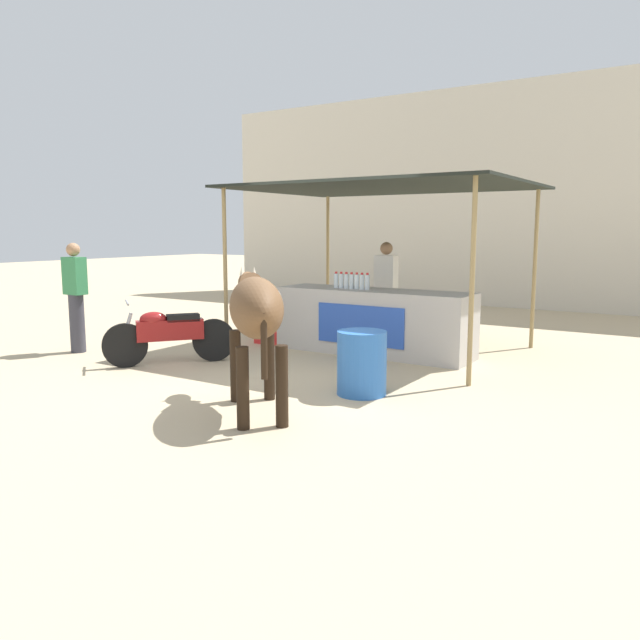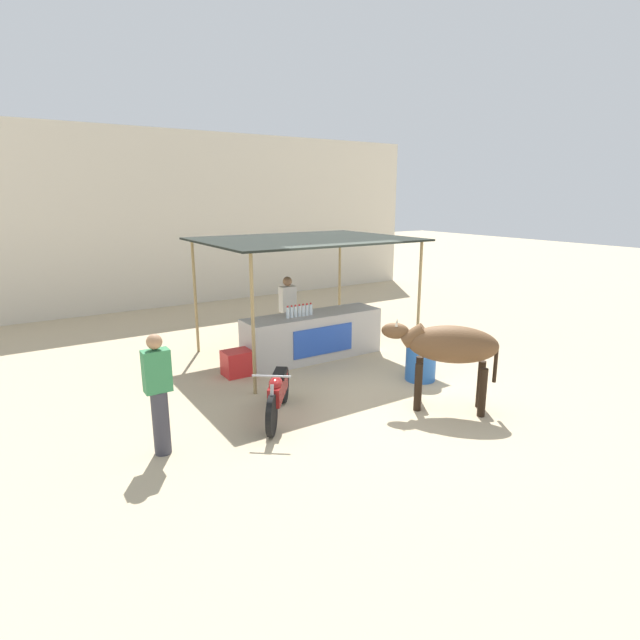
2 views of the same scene
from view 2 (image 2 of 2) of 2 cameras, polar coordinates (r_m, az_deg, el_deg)
name	(u,v)px [view 2 (image 2 of 2)]	position (r m, az deg, el deg)	size (l,w,h in m)	color
ground_plane	(379,391)	(8.93, 6.75, -8.05)	(60.00, 60.00, 0.00)	tan
building_wall_far	(195,219)	(16.39, -14.05, 11.10)	(16.00, 0.50, 5.24)	beige
stall_counter	(313,336)	(10.46, -0.82, -1.84)	(3.00, 0.82, 0.96)	#B2ADA8
stall_awning	(305,243)	(10.36, -1.75, 8.78)	(4.20, 3.20, 2.49)	black
water_bottle_row	(299,311)	(10.10, -2.37, 1.05)	(0.61, 0.07, 0.25)	silver
vendor_behind_counter	(288,313)	(10.91, -3.69, 0.80)	(0.34, 0.22, 1.65)	#383842
cooler_box	(239,363)	(9.69, -9.24, -4.83)	(0.60, 0.44, 0.48)	red
water_barrel	(421,361)	(9.46, 11.44, -4.62)	(0.56, 0.56, 0.72)	blue
cow	(448,347)	(8.09, 14.40, -2.98)	(1.53, 1.56, 1.44)	brown
motorcycle_parked	(278,392)	(7.72, -4.82, -8.18)	(1.15, 1.48, 0.90)	black
passerby_on_street	(159,393)	(6.86, -17.96, -7.99)	(0.34, 0.22, 1.65)	#383842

